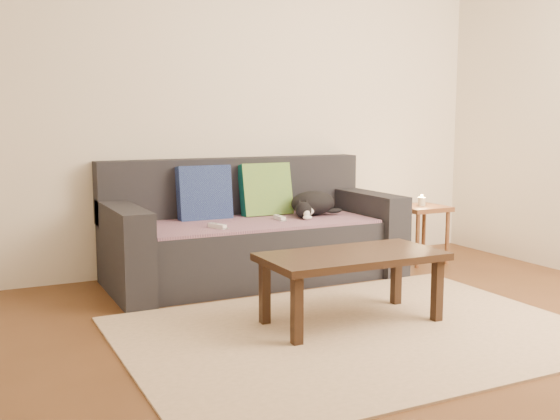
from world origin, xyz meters
The scene contains 13 objects.
ground centered at (0.00, 0.00, 0.00)m, with size 4.50×4.50×0.00m, color brown.
back_wall centered at (0.00, 2.00, 1.30)m, with size 4.50×0.04×2.60m, color beige.
sofa centered at (0.00, 1.57, 0.31)m, with size 2.10×0.94×0.87m.
throw_blanket centered at (0.00, 1.48, 0.43)m, with size 1.66×0.74×0.02m, color #3A2648.
cushion_navy centered at (-0.30, 1.74, 0.63)m, with size 0.40×0.10×0.40m, color #11184C.
cushion_green centered at (0.19, 1.74, 0.63)m, with size 0.40×0.10×0.40m, color #0D5446.
cat centered at (0.49, 1.53, 0.53)m, with size 0.43×0.34×0.18m.
wii_remote_a centered at (-0.37, 1.30, 0.46)m, with size 0.15×0.04×0.03m, color white.
wii_remote_b centered at (0.17, 1.44, 0.46)m, with size 0.15×0.04×0.03m, color white.
side_table centered at (1.46, 1.45, 0.38)m, with size 0.37×0.37×0.47m.
candle centered at (1.46, 1.45, 0.50)m, with size 0.06×0.06×0.09m.
rug centered at (0.00, 0.15, 0.01)m, with size 2.50×1.80×0.01m, color tan.
coffee_table centered at (0.07, 0.32, 0.36)m, with size 1.03×0.52×0.41m.
Camera 1 is at (-1.90, -2.76, 1.16)m, focal length 42.00 mm.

